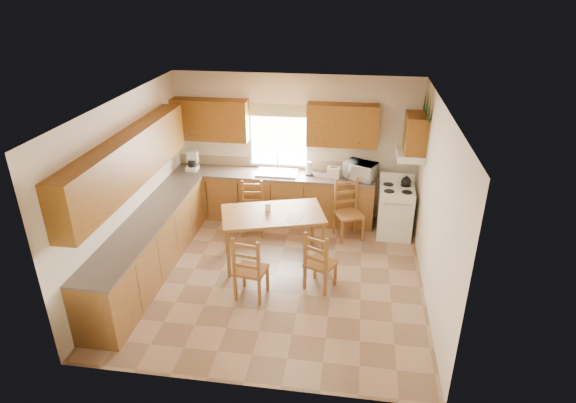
# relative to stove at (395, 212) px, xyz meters

# --- Properties ---
(floor) EXTENTS (4.50, 4.50, 0.00)m
(floor) POSITION_rel_stove_xyz_m (-1.88, -1.61, -0.44)
(floor) COLOR #967659
(floor) RESTS_ON ground
(ceiling) EXTENTS (4.50, 4.50, 0.00)m
(ceiling) POSITION_rel_stove_xyz_m (-1.88, -1.61, 2.26)
(ceiling) COLOR brown
(ceiling) RESTS_ON floor
(wall_left) EXTENTS (4.50, 4.50, 0.00)m
(wall_left) POSITION_rel_stove_xyz_m (-4.13, -1.61, 0.91)
(wall_left) COLOR beige
(wall_left) RESTS_ON floor
(wall_right) EXTENTS (4.50, 4.50, 0.00)m
(wall_right) POSITION_rel_stove_xyz_m (0.37, -1.61, 0.91)
(wall_right) COLOR beige
(wall_right) RESTS_ON floor
(wall_back) EXTENTS (4.50, 4.50, 0.00)m
(wall_back) POSITION_rel_stove_xyz_m (-1.88, 0.64, 0.91)
(wall_back) COLOR beige
(wall_back) RESTS_ON floor
(wall_front) EXTENTS (4.50, 4.50, 0.00)m
(wall_front) POSITION_rel_stove_xyz_m (-1.88, -3.86, 0.91)
(wall_front) COLOR beige
(wall_front) RESTS_ON floor
(lower_cab_back) EXTENTS (3.75, 0.60, 0.88)m
(lower_cab_back) POSITION_rel_stove_xyz_m (-2.25, 0.34, -0.00)
(lower_cab_back) COLOR brown
(lower_cab_back) RESTS_ON floor
(lower_cab_left) EXTENTS (0.60, 3.60, 0.88)m
(lower_cab_left) POSITION_rel_stove_xyz_m (-3.83, -1.76, -0.00)
(lower_cab_left) COLOR brown
(lower_cab_left) RESTS_ON floor
(counter_back) EXTENTS (3.75, 0.63, 0.04)m
(counter_back) POSITION_rel_stove_xyz_m (-2.25, 0.34, 0.46)
(counter_back) COLOR brown
(counter_back) RESTS_ON lower_cab_back
(counter_left) EXTENTS (0.63, 3.60, 0.04)m
(counter_left) POSITION_rel_stove_xyz_m (-3.83, -1.76, 0.46)
(counter_left) COLOR brown
(counter_left) RESTS_ON lower_cab_left
(backsplash) EXTENTS (3.75, 0.01, 0.18)m
(backsplash) POSITION_rel_stove_xyz_m (-2.25, 0.63, 0.57)
(backsplash) COLOR #9D8461
(backsplash) RESTS_ON counter_back
(upper_cab_back_left) EXTENTS (1.41, 0.33, 0.75)m
(upper_cab_back_left) POSITION_rel_stove_xyz_m (-3.43, 0.47, 1.41)
(upper_cab_back_left) COLOR brown
(upper_cab_back_left) RESTS_ON wall_back
(upper_cab_back_right) EXTENTS (1.25, 0.33, 0.75)m
(upper_cab_back_right) POSITION_rel_stove_xyz_m (-1.02, 0.47, 1.41)
(upper_cab_back_right) COLOR brown
(upper_cab_back_right) RESTS_ON wall_back
(upper_cab_left) EXTENTS (0.33, 3.60, 0.75)m
(upper_cab_left) POSITION_rel_stove_xyz_m (-3.96, -1.76, 1.41)
(upper_cab_left) COLOR brown
(upper_cab_left) RESTS_ON wall_left
(upper_cab_stove) EXTENTS (0.33, 0.62, 0.62)m
(upper_cab_stove) POSITION_rel_stove_xyz_m (0.20, 0.04, 1.46)
(upper_cab_stove) COLOR brown
(upper_cab_stove) RESTS_ON wall_right
(range_hood) EXTENTS (0.44, 0.62, 0.12)m
(range_hood) POSITION_rel_stove_xyz_m (0.15, 0.04, 1.08)
(range_hood) COLOR silver
(range_hood) RESTS_ON wall_right
(window_frame) EXTENTS (1.13, 0.02, 1.18)m
(window_frame) POSITION_rel_stove_xyz_m (-2.18, 0.61, 1.11)
(window_frame) COLOR silver
(window_frame) RESTS_ON wall_back
(window_pane) EXTENTS (1.05, 0.01, 1.10)m
(window_pane) POSITION_rel_stove_xyz_m (-2.18, 0.60, 1.11)
(window_pane) COLOR white
(window_pane) RESTS_ON wall_back
(window_valance) EXTENTS (1.19, 0.01, 0.24)m
(window_valance) POSITION_rel_stove_xyz_m (-2.18, 0.58, 1.61)
(window_valance) COLOR #577237
(window_valance) RESTS_ON wall_back
(sink_basin) EXTENTS (0.75, 0.45, 0.04)m
(sink_basin) POSITION_rel_stove_xyz_m (-2.18, 0.34, 0.50)
(sink_basin) COLOR silver
(sink_basin) RESTS_ON counter_back
(pine_decal_a) EXTENTS (0.22, 0.22, 0.36)m
(pine_decal_a) POSITION_rel_stove_xyz_m (0.33, -0.28, 1.94)
(pine_decal_a) COLOR black
(pine_decal_a) RESTS_ON wall_right
(pine_decal_b) EXTENTS (0.22, 0.22, 0.36)m
(pine_decal_b) POSITION_rel_stove_xyz_m (0.33, 0.04, 1.98)
(pine_decal_b) COLOR black
(pine_decal_b) RESTS_ON wall_right
(pine_decal_c) EXTENTS (0.22, 0.22, 0.36)m
(pine_decal_c) POSITION_rel_stove_xyz_m (0.33, 0.36, 1.94)
(pine_decal_c) COLOR black
(pine_decal_c) RESTS_ON wall_right
(stove) EXTENTS (0.61, 0.63, 0.89)m
(stove) POSITION_rel_stove_xyz_m (0.00, 0.00, 0.00)
(stove) COLOR silver
(stove) RESTS_ON floor
(coffeemaker) EXTENTS (0.25, 0.27, 0.31)m
(coffeemaker) POSITION_rel_stove_xyz_m (-3.79, 0.29, 0.63)
(coffeemaker) COLOR silver
(coffeemaker) RESTS_ON counter_back
(paper_towel) EXTENTS (0.13, 0.13, 0.26)m
(paper_towel) POSITION_rel_stove_xyz_m (-1.59, 0.36, 0.61)
(paper_towel) COLOR white
(paper_towel) RESTS_ON counter_back
(toaster) EXTENTS (0.25, 0.18, 0.19)m
(toaster) POSITION_rel_stove_xyz_m (-1.13, 0.31, 0.57)
(toaster) COLOR silver
(toaster) RESTS_ON counter_back
(microwave) EXTENTS (0.62, 0.54, 0.31)m
(microwave) POSITION_rel_stove_xyz_m (-0.65, 0.33, 0.63)
(microwave) COLOR silver
(microwave) RESTS_ON counter_back
(dining_table) EXTENTS (1.79, 1.34, 0.85)m
(dining_table) POSITION_rel_stove_xyz_m (-2.00, -1.15, -0.02)
(dining_table) COLOR brown
(dining_table) RESTS_ON floor
(chair_near_left) EXTENTS (0.48, 0.46, 1.01)m
(chair_near_left) POSITION_rel_stove_xyz_m (-2.14, -2.17, 0.06)
(chair_near_left) COLOR brown
(chair_near_left) RESTS_ON floor
(chair_near_right) EXTENTS (0.52, 0.51, 0.96)m
(chair_near_right) POSITION_rel_stove_xyz_m (-1.17, -1.81, 0.03)
(chair_near_right) COLOR brown
(chair_near_right) RESTS_ON floor
(chair_far_left) EXTENTS (0.45, 0.43, 0.96)m
(chair_far_left) POSITION_rel_stove_xyz_m (-2.52, -0.32, 0.03)
(chair_far_left) COLOR brown
(chair_far_left) RESTS_ON floor
(chair_far_right) EXTENTS (0.58, 0.57, 1.07)m
(chair_far_right) POSITION_rel_stove_xyz_m (-0.81, -0.24, 0.09)
(chair_far_right) COLOR brown
(chair_far_right) RESTS_ON floor
(table_paper) EXTENTS (0.26, 0.31, 0.00)m
(table_paper) POSITION_rel_stove_xyz_m (-1.64, -1.27, 0.41)
(table_paper) COLOR white
(table_paper) RESTS_ON dining_table
(table_card) EXTENTS (0.09, 0.03, 0.12)m
(table_card) POSITION_rel_stove_xyz_m (-2.09, -1.08, 0.47)
(table_card) COLOR white
(table_card) RESTS_ON dining_table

